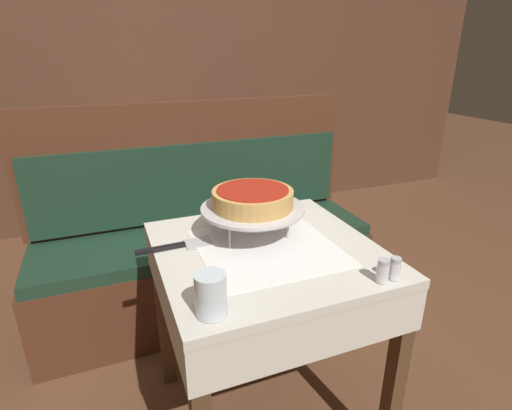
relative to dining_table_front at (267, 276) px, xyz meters
name	(u,v)px	position (x,y,z in m)	size (l,w,h in m)	color
dining_table_front	(267,276)	(0.00, 0.00, 0.00)	(0.71, 0.71, 0.74)	beige
dining_table_rear	(154,162)	(-0.15, 1.61, 0.01)	(0.70, 0.70, 0.74)	red
booth_bench	(206,254)	(-0.02, 0.78, -0.30)	(1.71, 0.49, 1.10)	#4C2819
back_wall_panel	(156,70)	(0.00, 2.18, 0.57)	(6.00, 0.04, 2.40)	#4C2D1E
pizza_pan_stand	(253,210)	(-0.01, 0.10, 0.21)	(0.35, 0.35, 0.11)	#ADADB2
deep_dish_pizza	(253,198)	(-0.01, 0.10, 0.25)	(0.27, 0.27, 0.06)	tan
pizza_server	(177,246)	(-0.28, 0.11, 0.11)	(0.25, 0.08, 0.01)	#BCBCC1
water_glass_near	(211,294)	(-0.27, -0.28, 0.17)	(0.08, 0.08, 0.11)	silver
salt_shaker	(383,271)	(0.22, -0.31, 0.14)	(0.03, 0.03, 0.07)	silver
pepper_shaker	(395,268)	(0.26, -0.31, 0.14)	(0.03, 0.03, 0.07)	silver
napkin_holder	(267,199)	(0.13, 0.31, 0.16)	(0.10, 0.05, 0.09)	#B2B2B7
condiment_caddy	(154,141)	(-0.13, 1.63, 0.15)	(0.14, 0.14, 0.17)	black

